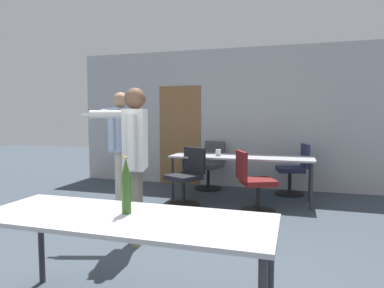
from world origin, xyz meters
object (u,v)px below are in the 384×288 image
Objects in this scene: beer_bottle at (126,187)px; office_chair_side_rolled at (187,179)px; drink_cup at (218,153)px; office_chair_far_left at (253,184)px; person_center_tall at (134,149)px; person_right_polo at (121,136)px; office_chair_mid_tucked at (210,167)px; office_chair_far_right at (294,171)px.

office_chair_side_rolled is at bearing 99.99° from beer_bottle.
beer_bottle is 3.54m from drink_cup.
office_chair_side_rolled is at bearing -131.30° from drink_cup.
office_chair_far_left and office_chair_side_rolled have the same top height.
drink_cup is at bearing -28.08° from person_center_tall.
office_chair_side_rolled is 8.55× the size of drink_cup.
person_center_tall reaches higher than office_chair_side_rolled.
person_right_polo is 1.96× the size of office_chair_mid_tucked.
office_chair_far_right is 8.62× the size of drink_cup.
person_right_polo reaches higher than office_chair_far_right.
person_center_tall is at bearing -101.65° from drink_cup.
person_center_tall is 1.87m from office_chair_side_rolled.
person_right_polo reaches higher than office_chair_side_rolled.
office_chair_side_rolled is at bearing 104.57° from office_chair_mid_tucked.
person_center_tall is 2.28m from drink_cup.
office_chair_far_right is (1.70, 2.99, -0.63)m from person_center_tall.
person_center_tall is at bearing 105.31° from office_chair_mid_tucked.
office_chair_side_rolled is 3.15m from beer_bottle.
person_right_polo reaches higher than beer_bottle.
person_right_polo is 4.51× the size of beer_bottle.
office_chair_far_right is at bearing 31.68° from drink_cup.
office_chair_side_rolled is (0.05, 1.75, -0.64)m from person_center_tall.
drink_cup is (-1.24, -0.77, 0.38)m from office_chair_far_right.
person_right_polo is 1.96× the size of office_chair_side_rolled.
office_chair_mid_tucked is (1.05, 1.65, -0.68)m from person_right_polo.
person_right_polo is 2.07m from office_chair_mid_tucked.
office_chair_far_left is 1.00× the size of office_chair_side_rolled.
office_chair_mid_tucked is 1.77m from office_chair_far_left.
office_chair_mid_tucked reaches higher than office_chair_side_rolled.
office_chair_far_right is (1.59, -0.08, 0.00)m from office_chair_mid_tucked.
office_chair_side_rolled is (-0.06, -1.31, -0.00)m from office_chair_mid_tucked.
office_chair_far_left is (2.07, 0.20, -0.68)m from person_right_polo.
person_center_tall reaches higher than office_chair_far_right.
person_center_tall is 2.07m from office_chair_far_left.
office_chair_side_rolled is 2.07m from office_chair_far_right.
person_right_polo reaches higher than person_center_tall.
beer_bottle is 3.73× the size of drink_cup.
office_chair_side_rolled is at bearing -61.20° from person_right_polo.
person_center_tall reaches higher than office_chair_mid_tucked.
beer_bottle is (-0.54, -2.93, 0.52)m from office_chair_far_left.
office_chair_far_left is at bearing 144.80° from office_chair_far_right.
drink_cup is (0.35, -0.84, 0.38)m from office_chair_mid_tucked.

